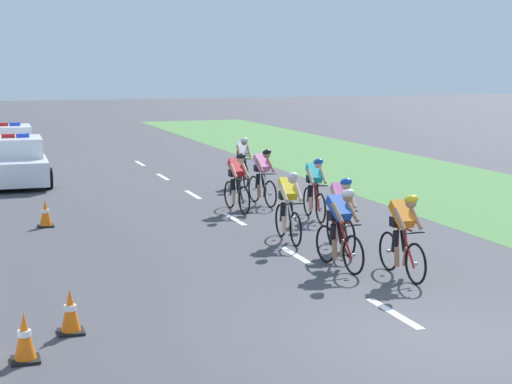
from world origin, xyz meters
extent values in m
plane|color=#424247|center=(0.00, 0.00, 0.00)|extent=(160.00, 160.00, 0.00)
cube|color=#4C7F42|center=(7.91, 14.00, 0.00)|extent=(7.00, 60.00, 0.01)
cube|color=white|center=(0.00, 1.34, 0.00)|extent=(0.14, 1.60, 0.01)
cube|color=white|center=(0.00, 5.34, 0.00)|extent=(0.14, 1.60, 0.01)
cube|color=white|center=(0.00, 9.34, 0.00)|extent=(0.14, 1.60, 0.01)
cube|color=white|center=(0.00, 13.34, 0.00)|extent=(0.14, 1.60, 0.01)
cube|color=white|center=(0.00, 17.34, 0.00)|extent=(0.14, 1.60, 0.01)
cube|color=white|center=(0.00, 21.34, 0.00)|extent=(0.14, 1.60, 0.01)
torus|color=black|center=(1.14, 2.67, 0.36)|extent=(0.06, 0.72, 0.72)
cylinder|color=#99999E|center=(1.14, 2.67, 0.36)|extent=(0.06, 0.06, 0.06)
torus|color=black|center=(1.16, 3.67, 0.36)|extent=(0.06, 0.72, 0.72)
cylinder|color=#99999E|center=(1.16, 3.67, 0.36)|extent=(0.06, 0.06, 0.06)
cylinder|color=#B21919|center=(1.15, 3.12, 0.90)|extent=(0.05, 0.55, 0.04)
cylinder|color=#B21919|center=(1.14, 2.95, 0.58)|extent=(0.05, 0.48, 0.63)
cylinder|color=#B21919|center=(1.15, 3.32, 0.60)|extent=(0.04, 0.04, 0.65)
cylinder|color=black|center=(1.14, 2.77, 0.88)|extent=(0.42, 0.04, 0.03)
cube|color=black|center=(1.15, 3.32, 0.94)|extent=(0.10, 0.22, 0.05)
cube|color=orange|center=(1.15, 3.20, 1.14)|extent=(0.29, 0.55, 0.46)
cube|color=black|center=(1.15, 3.31, 0.98)|extent=(0.28, 0.21, 0.18)
cylinder|color=black|center=(1.24, 3.26, 0.64)|extent=(0.11, 0.23, 0.40)
cylinder|color=#9E7051|center=(1.24, 3.18, 0.37)|extent=(0.09, 0.16, 0.36)
cylinder|color=black|center=(1.06, 3.26, 0.64)|extent=(0.11, 0.17, 0.40)
cylinder|color=#9E7051|center=(1.06, 3.18, 0.37)|extent=(0.09, 0.12, 0.36)
cylinder|color=#9E7051|center=(1.30, 2.98, 1.09)|extent=(0.08, 0.40, 0.35)
cylinder|color=#9E7051|center=(0.98, 2.99, 1.09)|extent=(0.08, 0.40, 0.35)
sphere|color=#9E7051|center=(1.14, 2.90, 1.38)|extent=(0.19, 0.19, 0.19)
ellipsoid|color=yellow|center=(1.14, 2.89, 1.45)|extent=(0.24, 0.32, 0.24)
torus|color=black|center=(0.41, 3.60, 0.36)|extent=(0.11, 0.72, 0.72)
cylinder|color=#99999E|center=(0.41, 3.60, 0.36)|extent=(0.07, 0.07, 0.06)
torus|color=black|center=(0.32, 4.60, 0.36)|extent=(0.11, 0.72, 0.72)
cylinder|color=#99999E|center=(0.32, 4.60, 0.36)|extent=(0.07, 0.07, 0.06)
cylinder|color=#B21919|center=(0.37, 4.05, 0.90)|extent=(0.09, 0.55, 0.04)
cylinder|color=#B21919|center=(0.39, 3.88, 0.58)|extent=(0.09, 0.48, 0.63)
cylinder|color=#B21919|center=(0.35, 4.25, 0.60)|extent=(0.04, 0.04, 0.65)
cylinder|color=black|center=(0.40, 3.70, 0.88)|extent=(0.42, 0.07, 0.03)
cube|color=black|center=(0.35, 4.25, 0.94)|extent=(0.12, 0.23, 0.05)
cube|color=blue|center=(0.36, 4.13, 1.14)|extent=(0.33, 0.58, 0.44)
cube|color=black|center=(0.35, 4.24, 0.98)|extent=(0.30, 0.23, 0.18)
cylinder|color=black|center=(0.45, 4.20, 0.64)|extent=(0.13, 0.23, 0.40)
cylinder|color=#9E7051|center=(0.45, 4.12, 0.37)|extent=(0.10, 0.16, 0.36)
cylinder|color=black|center=(0.27, 4.18, 0.64)|extent=(0.13, 0.18, 0.40)
cylinder|color=#9E7051|center=(0.27, 4.10, 0.37)|extent=(0.10, 0.13, 0.36)
cylinder|color=#9E7051|center=(0.54, 3.93, 1.09)|extent=(0.11, 0.41, 0.35)
cylinder|color=#9E7051|center=(0.22, 3.90, 1.09)|extent=(0.11, 0.41, 0.35)
sphere|color=#9E7051|center=(0.39, 3.83, 1.38)|extent=(0.19, 0.19, 0.19)
ellipsoid|color=white|center=(0.39, 3.82, 1.45)|extent=(0.26, 0.34, 0.24)
torus|color=black|center=(0.96, 4.93, 0.36)|extent=(0.12, 0.72, 0.72)
cylinder|color=#99999E|center=(0.96, 4.93, 0.36)|extent=(0.07, 0.07, 0.06)
torus|color=black|center=(1.06, 5.92, 0.36)|extent=(0.12, 0.72, 0.72)
cylinder|color=#99999E|center=(1.06, 5.92, 0.36)|extent=(0.07, 0.07, 0.06)
cylinder|color=black|center=(1.01, 5.38, 0.90)|extent=(0.09, 0.55, 0.04)
cylinder|color=black|center=(0.99, 5.20, 0.58)|extent=(0.09, 0.48, 0.63)
cylinder|color=black|center=(1.03, 5.57, 0.60)|extent=(0.04, 0.04, 0.65)
cylinder|color=black|center=(0.97, 5.03, 0.88)|extent=(0.42, 0.07, 0.03)
cube|color=black|center=(1.03, 5.57, 0.94)|extent=(0.12, 0.23, 0.05)
cube|color=pink|center=(1.01, 5.45, 1.14)|extent=(0.33, 0.57, 0.46)
cube|color=black|center=(1.02, 5.56, 0.98)|extent=(0.30, 0.23, 0.18)
cylinder|color=black|center=(1.11, 5.51, 0.64)|extent=(0.13, 0.23, 0.40)
cylinder|color=tan|center=(1.10, 5.43, 0.37)|extent=(0.11, 0.16, 0.36)
cylinder|color=black|center=(0.93, 5.52, 0.64)|extent=(0.13, 0.18, 0.40)
cylinder|color=tan|center=(0.92, 5.44, 0.37)|extent=(0.10, 0.13, 0.36)
cylinder|color=tan|center=(1.15, 5.22, 1.09)|extent=(0.12, 0.41, 0.35)
cylinder|color=tan|center=(0.83, 5.25, 1.09)|extent=(0.12, 0.41, 0.35)
sphere|color=tan|center=(0.98, 5.15, 1.38)|extent=(0.19, 0.19, 0.19)
ellipsoid|color=blue|center=(0.98, 5.14, 1.45)|extent=(0.26, 0.34, 0.24)
torus|color=black|center=(0.29, 6.07, 0.36)|extent=(0.08, 0.73, 0.72)
cylinder|color=#99999E|center=(0.29, 6.07, 0.36)|extent=(0.06, 0.06, 0.06)
torus|color=black|center=(0.34, 7.07, 0.36)|extent=(0.08, 0.73, 0.72)
cylinder|color=#99999E|center=(0.34, 7.07, 0.36)|extent=(0.06, 0.06, 0.06)
cylinder|color=white|center=(0.31, 6.52, 0.90)|extent=(0.06, 0.55, 0.04)
cylinder|color=white|center=(0.31, 6.34, 0.58)|extent=(0.06, 0.48, 0.63)
cylinder|color=white|center=(0.32, 6.72, 0.60)|extent=(0.04, 0.04, 0.65)
cylinder|color=black|center=(0.30, 6.17, 0.88)|extent=(0.42, 0.05, 0.03)
cube|color=black|center=(0.32, 6.72, 0.94)|extent=(0.11, 0.22, 0.05)
cube|color=yellow|center=(0.32, 6.59, 1.14)|extent=(0.31, 0.56, 0.44)
cube|color=black|center=(0.32, 6.71, 0.98)|extent=(0.29, 0.21, 0.18)
cylinder|color=black|center=(0.41, 6.65, 0.64)|extent=(0.12, 0.23, 0.40)
cylinder|color=beige|center=(0.41, 6.57, 0.37)|extent=(0.10, 0.16, 0.36)
cylinder|color=black|center=(0.23, 6.66, 0.64)|extent=(0.12, 0.17, 0.40)
cylinder|color=beige|center=(0.23, 6.58, 0.37)|extent=(0.10, 0.13, 0.36)
cylinder|color=beige|center=(0.47, 6.37, 1.09)|extent=(0.10, 0.40, 0.35)
cylinder|color=beige|center=(0.15, 6.39, 1.09)|extent=(0.10, 0.40, 0.35)
sphere|color=beige|center=(0.30, 6.29, 1.38)|extent=(0.19, 0.19, 0.19)
ellipsoid|color=white|center=(0.30, 6.28, 1.45)|extent=(0.25, 0.33, 0.24)
torus|color=black|center=(1.78, 8.20, 0.36)|extent=(0.11, 0.73, 0.72)
cylinder|color=#99999E|center=(1.78, 8.20, 0.36)|extent=(0.07, 0.07, 0.06)
torus|color=black|center=(1.87, 9.19, 0.36)|extent=(0.11, 0.73, 0.72)
cylinder|color=#99999E|center=(1.87, 9.19, 0.36)|extent=(0.07, 0.07, 0.06)
cylinder|color=#B21919|center=(1.83, 8.64, 0.90)|extent=(0.09, 0.55, 0.04)
cylinder|color=#B21919|center=(1.81, 8.47, 0.58)|extent=(0.08, 0.48, 0.63)
cylinder|color=#B21919|center=(1.84, 8.84, 0.60)|extent=(0.04, 0.04, 0.65)
cylinder|color=black|center=(1.79, 8.29, 0.88)|extent=(0.42, 0.07, 0.03)
cube|color=black|center=(1.84, 8.84, 0.94)|extent=(0.12, 0.23, 0.05)
cube|color=#19B2B7|center=(1.83, 8.72, 1.14)|extent=(0.33, 0.57, 0.45)
cube|color=black|center=(1.84, 8.83, 0.98)|extent=(0.30, 0.22, 0.18)
cylinder|color=black|center=(1.93, 8.77, 0.64)|extent=(0.13, 0.23, 0.40)
cylinder|color=tan|center=(1.92, 8.69, 0.37)|extent=(0.10, 0.16, 0.36)
cylinder|color=black|center=(1.75, 8.79, 0.64)|extent=(0.12, 0.18, 0.40)
cylinder|color=tan|center=(1.74, 8.71, 0.37)|extent=(0.10, 0.13, 0.36)
cylinder|color=tan|center=(1.97, 8.49, 1.09)|extent=(0.11, 0.41, 0.35)
cylinder|color=tan|center=(1.65, 8.52, 1.09)|extent=(0.11, 0.41, 0.35)
sphere|color=tan|center=(1.80, 8.42, 1.38)|extent=(0.19, 0.19, 0.19)
ellipsoid|color=blue|center=(1.80, 8.41, 1.45)|extent=(0.26, 0.33, 0.24)
torus|color=black|center=(0.42, 9.85, 0.36)|extent=(0.10, 0.73, 0.72)
cylinder|color=#99999E|center=(0.42, 9.85, 0.36)|extent=(0.06, 0.06, 0.06)
torus|color=black|center=(0.34, 10.84, 0.36)|extent=(0.10, 0.73, 0.72)
cylinder|color=#99999E|center=(0.34, 10.84, 0.36)|extent=(0.06, 0.06, 0.06)
cylinder|color=black|center=(0.38, 10.29, 0.90)|extent=(0.08, 0.55, 0.04)
cylinder|color=black|center=(0.40, 10.12, 0.58)|extent=(0.08, 0.48, 0.63)
cylinder|color=black|center=(0.37, 10.49, 0.60)|extent=(0.04, 0.04, 0.65)
cylinder|color=black|center=(0.41, 9.95, 0.88)|extent=(0.42, 0.06, 0.03)
cube|color=black|center=(0.37, 10.49, 0.94)|extent=(0.12, 0.23, 0.05)
cube|color=red|center=(0.38, 10.37, 1.14)|extent=(0.32, 0.57, 0.45)
cube|color=black|center=(0.37, 10.48, 0.98)|extent=(0.29, 0.22, 0.18)
cylinder|color=black|center=(0.46, 10.44, 0.64)|extent=(0.13, 0.23, 0.40)
cylinder|color=tan|center=(0.47, 10.36, 0.37)|extent=(0.10, 0.16, 0.36)
cylinder|color=black|center=(0.28, 10.43, 0.64)|extent=(0.12, 0.18, 0.40)
cylinder|color=tan|center=(0.29, 10.35, 0.37)|extent=(0.10, 0.13, 0.36)
cylinder|color=tan|center=(0.55, 10.17, 1.09)|extent=(0.11, 0.41, 0.35)
cylinder|color=tan|center=(0.23, 10.14, 1.09)|extent=(0.11, 0.41, 0.35)
sphere|color=tan|center=(0.40, 10.07, 1.38)|extent=(0.19, 0.19, 0.19)
ellipsoid|color=black|center=(0.40, 10.06, 1.45)|extent=(0.25, 0.33, 0.24)
torus|color=black|center=(1.38, 10.58, 0.36)|extent=(0.12, 0.72, 0.72)
cylinder|color=#99999E|center=(1.38, 10.58, 0.36)|extent=(0.07, 0.07, 0.06)
torus|color=black|center=(1.27, 11.57, 0.36)|extent=(0.12, 0.72, 0.72)
cylinder|color=#99999E|center=(1.27, 11.57, 0.36)|extent=(0.07, 0.07, 0.06)
cylinder|color=white|center=(1.33, 11.02, 0.90)|extent=(0.10, 0.55, 0.04)
cylinder|color=white|center=(1.35, 10.85, 0.58)|extent=(0.09, 0.48, 0.63)
cylinder|color=white|center=(1.31, 11.22, 0.60)|extent=(0.04, 0.04, 0.65)
cylinder|color=black|center=(1.37, 10.68, 0.88)|extent=(0.42, 0.07, 0.03)
cube|color=black|center=(1.31, 11.22, 0.94)|extent=(0.12, 0.23, 0.05)
cube|color=pink|center=(1.33, 11.10, 1.14)|extent=(0.34, 0.57, 0.46)
cube|color=black|center=(1.31, 11.21, 0.98)|extent=(0.30, 0.23, 0.18)
cylinder|color=black|center=(1.41, 11.17, 0.64)|extent=(0.13, 0.23, 0.40)
cylinder|color=#9E7051|center=(1.42, 11.09, 0.37)|extent=(0.11, 0.16, 0.36)
cylinder|color=black|center=(1.23, 11.15, 0.64)|extent=(0.13, 0.18, 0.40)
cylinder|color=#9E7051|center=(1.24, 11.07, 0.37)|extent=(0.10, 0.13, 0.36)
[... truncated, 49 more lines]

